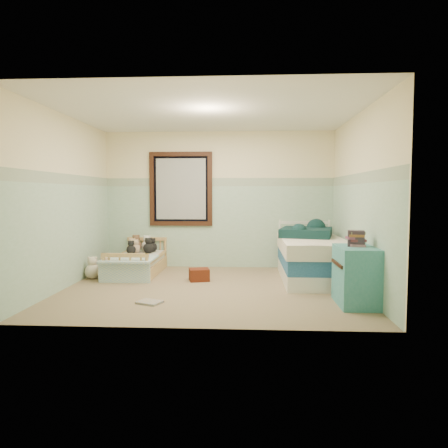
# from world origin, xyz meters

# --- Properties ---
(floor) EXTENTS (4.20, 3.60, 0.02)m
(floor) POSITION_xyz_m (0.00, 0.00, -0.01)
(floor) COLOR #7F684A
(floor) RESTS_ON ground
(ceiling) EXTENTS (4.20, 3.60, 0.02)m
(ceiling) POSITION_xyz_m (0.00, 0.00, 2.51)
(ceiling) COLOR silver
(ceiling) RESTS_ON wall_back
(wall_back) EXTENTS (4.20, 0.04, 2.50)m
(wall_back) POSITION_xyz_m (0.00, 1.80, 1.25)
(wall_back) COLOR beige
(wall_back) RESTS_ON floor
(wall_front) EXTENTS (4.20, 0.04, 2.50)m
(wall_front) POSITION_xyz_m (0.00, -1.80, 1.25)
(wall_front) COLOR beige
(wall_front) RESTS_ON floor
(wall_left) EXTENTS (0.04, 3.60, 2.50)m
(wall_left) POSITION_xyz_m (-2.10, 0.00, 1.25)
(wall_left) COLOR beige
(wall_left) RESTS_ON floor
(wall_right) EXTENTS (0.04, 3.60, 2.50)m
(wall_right) POSITION_xyz_m (2.10, 0.00, 1.25)
(wall_right) COLOR beige
(wall_right) RESTS_ON floor
(wainscot_mint) EXTENTS (4.20, 0.01, 1.50)m
(wainscot_mint) POSITION_xyz_m (0.00, 1.79, 0.75)
(wainscot_mint) COLOR #92B595
(wainscot_mint) RESTS_ON floor
(border_strip) EXTENTS (4.20, 0.01, 0.15)m
(border_strip) POSITION_xyz_m (0.00, 1.79, 1.57)
(border_strip) COLOR #4E6D52
(border_strip) RESTS_ON wall_back
(window_frame) EXTENTS (1.16, 0.06, 1.36)m
(window_frame) POSITION_xyz_m (-0.70, 1.76, 1.45)
(window_frame) COLOR black
(window_frame) RESTS_ON wall_back
(window_blinds) EXTENTS (0.92, 0.01, 1.12)m
(window_blinds) POSITION_xyz_m (-0.70, 1.77, 1.45)
(window_blinds) COLOR beige
(window_blinds) RESTS_ON window_frame
(toddler_bed_frame) EXTENTS (0.74, 1.48, 0.19)m
(toddler_bed_frame) POSITION_xyz_m (-1.34, 1.05, 0.10)
(toddler_bed_frame) COLOR #A37642
(toddler_bed_frame) RESTS_ON floor
(toddler_mattress) EXTENTS (0.68, 1.42, 0.12)m
(toddler_mattress) POSITION_xyz_m (-1.34, 1.05, 0.25)
(toddler_mattress) COLOR silver
(toddler_mattress) RESTS_ON toddler_bed_frame
(patchwork_quilt) EXTENTS (0.80, 0.74, 0.03)m
(patchwork_quilt) POSITION_xyz_m (-1.34, 0.59, 0.33)
(patchwork_quilt) COLOR #71A4D6
(patchwork_quilt) RESTS_ON toddler_mattress
(plush_bed_brown) EXTENTS (0.21, 0.21, 0.21)m
(plush_bed_brown) POSITION_xyz_m (-1.49, 1.55, 0.41)
(plush_bed_brown) COLOR brown
(plush_bed_brown) RESTS_ON toddler_mattress
(plush_bed_white) EXTENTS (0.20, 0.20, 0.20)m
(plush_bed_white) POSITION_xyz_m (-1.29, 1.55, 0.41)
(plush_bed_white) COLOR silver
(plush_bed_white) RESTS_ON toddler_mattress
(plush_bed_tan) EXTENTS (0.17, 0.17, 0.17)m
(plush_bed_tan) POSITION_xyz_m (-1.44, 1.33, 0.39)
(plush_bed_tan) COLOR tan
(plush_bed_tan) RESTS_ON toddler_mattress
(plush_bed_dark) EXTENTS (0.19, 0.19, 0.19)m
(plush_bed_dark) POSITION_xyz_m (-1.21, 1.33, 0.40)
(plush_bed_dark) COLOR black
(plush_bed_dark) RESTS_ON toddler_mattress
(plush_floor_cream) EXTENTS (0.24, 0.24, 0.24)m
(plush_floor_cream) POSITION_xyz_m (-1.94, 0.58, 0.12)
(plush_floor_cream) COLOR beige
(plush_floor_cream) RESTS_ON floor
(plush_floor_tan) EXTENTS (0.25, 0.25, 0.25)m
(plush_floor_tan) POSITION_xyz_m (-1.69, 0.45, 0.12)
(plush_floor_tan) COLOR tan
(plush_floor_tan) RESTS_ON floor
(twin_bed_frame) EXTENTS (0.93, 1.86, 0.22)m
(twin_bed_frame) POSITION_xyz_m (1.55, 0.69, 0.11)
(twin_bed_frame) COLOR white
(twin_bed_frame) RESTS_ON floor
(twin_boxspring) EXTENTS (0.93, 1.86, 0.22)m
(twin_boxspring) POSITION_xyz_m (1.55, 0.69, 0.33)
(twin_boxspring) COLOR navy
(twin_boxspring) RESTS_ON twin_bed_frame
(twin_mattress) EXTENTS (0.97, 1.90, 0.22)m
(twin_mattress) POSITION_xyz_m (1.55, 0.69, 0.55)
(twin_mattress) COLOR silver
(twin_mattress) RESTS_ON twin_boxspring
(teal_blanket) EXTENTS (0.96, 1.00, 0.14)m
(teal_blanket) POSITION_xyz_m (1.50, 0.99, 0.73)
(teal_blanket) COLOR black
(teal_blanket) RESTS_ON twin_mattress
(dresser) EXTENTS (0.45, 0.72, 0.72)m
(dresser) POSITION_xyz_m (1.87, -0.78, 0.36)
(dresser) COLOR teal
(dresser) RESTS_ON floor
(book_stack) EXTENTS (0.22, 0.19, 0.20)m
(book_stack) POSITION_xyz_m (1.87, -0.74, 0.82)
(book_stack) COLOR #422221
(book_stack) RESTS_ON dresser
(red_pillow) EXTENTS (0.36, 0.33, 0.19)m
(red_pillow) POSITION_xyz_m (-0.22, 0.53, 0.09)
(red_pillow) COLOR maroon
(red_pillow) RESTS_ON floor
(floor_book) EXTENTS (0.35, 0.32, 0.03)m
(floor_book) POSITION_xyz_m (-0.68, -0.86, 0.01)
(floor_book) COLOR orange
(floor_book) RESTS_ON floor
(extra_plush_0) EXTENTS (0.16, 0.16, 0.16)m
(extra_plush_0) POSITION_xyz_m (-1.48, 1.18, 0.39)
(extra_plush_0) COLOR black
(extra_plush_0) RESTS_ON toddler_mattress
(extra_plush_1) EXTENTS (0.18, 0.18, 0.18)m
(extra_plush_1) POSITION_xyz_m (-1.53, 1.39, 0.40)
(extra_plush_1) COLOR tan
(extra_plush_1) RESTS_ON toddler_mattress
(extra_plush_2) EXTENTS (0.17, 0.17, 0.17)m
(extra_plush_2) POSITION_xyz_m (-1.18, 1.51, 0.40)
(extra_plush_2) COLOR black
(extra_plush_2) RESTS_ON toddler_mattress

